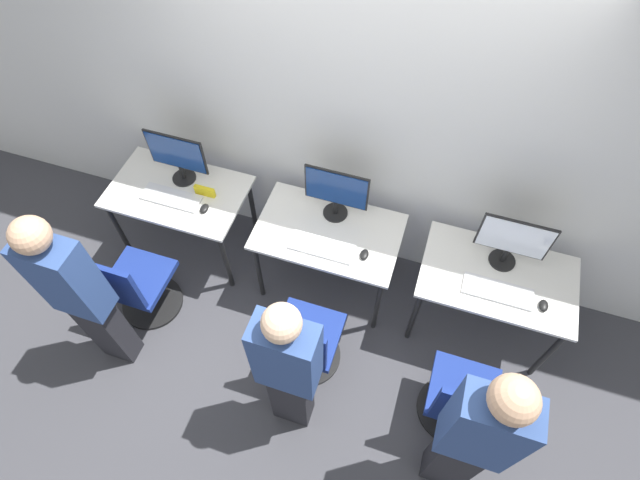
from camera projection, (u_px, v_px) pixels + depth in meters
The scene contains 21 objects.
ground_plane at pixel (315, 314), 4.00m from camera, with size 20.00×20.00×0.00m, color #3D3D42.
wall_back at pixel (350, 118), 3.26m from camera, with size 12.00×0.05×2.80m.
desk_left at pixel (179, 198), 3.86m from camera, with size 1.04×0.64×0.73m.
monitor_left at pixel (177, 156), 3.66m from camera, with size 0.46×0.18×0.44m.
keyboard_left at pixel (171, 198), 3.74m from camera, with size 0.46×0.16×0.02m.
mouse_left at pixel (204, 208), 3.67m from camera, with size 0.06×0.09×0.03m.
office_chair_left at pixel (137, 288), 3.74m from camera, with size 0.48×0.48×0.87m.
person_left at pixel (79, 294), 3.10m from camera, with size 0.36×0.21×1.63m.
desk_center at pixel (328, 238), 3.65m from camera, with size 1.04×0.64×0.73m.
monitor_center at pixel (336, 192), 3.47m from camera, with size 0.46×0.18×0.44m.
keyboard_center at pixel (322, 247), 3.48m from camera, with size 0.46×0.16×0.02m.
mouse_center at pixel (364, 255), 3.44m from camera, with size 0.06×0.09×0.03m.
office_chair_center at pixel (306, 344), 3.49m from camera, with size 0.48×0.48×0.87m.
person_center at pixel (288, 369), 2.88m from camera, with size 0.36×0.20×1.56m.
desk_right at pixel (496, 283), 3.44m from camera, with size 1.04×0.64×0.73m.
monitor_right at pixel (513, 241), 3.23m from camera, with size 0.46×0.18×0.44m.
keyboard_right at pixel (498, 291), 3.29m from camera, with size 0.46×0.16×0.02m.
mouse_right at pixel (544, 306), 3.22m from camera, with size 0.06×0.09×0.03m.
office_chair_right at pixel (460, 402), 3.26m from camera, with size 0.48×0.48×0.87m.
person_right at pixel (474, 437), 2.59m from camera, with size 0.36×0.22×1.67m.
placard_left at pixel (205, 191), 3.73m from camera, with size 0.16×0.03×0.08m.
Camera 1 is at (0.59, -1.68, 3.63)m, focal length 28.00 mm.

